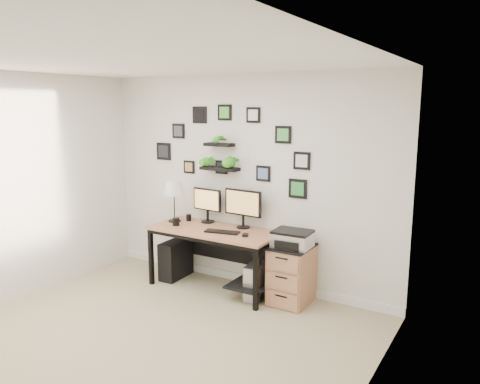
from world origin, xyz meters
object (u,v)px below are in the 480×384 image
Objects in this scene: monitor_left at (207,203)px; monitor_right at (243,205)px; file_cabinet at (291,274)px; printer at (292,239)px; pc_tower_black at (176,259)px; desk at (218,239)px; mug at (176,222)px; table_lamp at (174,189)px; pc_tower_grey at (257,281)px.

monitor_right reaches higher than monitor_left.
file_cabinet is 0.43m from printer.
pc_tower_black is 0.73× the size of file_cabinet.
printer is at bearing 1.32° from desk.
file_cabinet is at bearing -10.75° from monitor_right.
monitor_left reaches higher than mug.
monitor_right is at bearing 166.86° from printer.
pc_tower_grey is at bearing -2.35° from table_lamp.
desk is 0.58m from mug.
monitor_left reaches higher than file_cabinet.
monitor_right is 1.01m from file_cabinet.
pc_tower_grey is at bearing -14.78° from monitor_left.
desk is 3.02× the size of table_lamp.
desk is 16.29× the size of mug.
mug is (-0.78, -0.32, -0.23)m from monitor_right.
pc_tower_black is at bearing -168.92° from monitor_right.
table_lamp is (-0.39, -0.17, 0.17)m from monitor_left.
desk is 3.64× the size of pc_tower_grey.
monitor_right is (0.24, 0.20, 0.41)m from desk.
file_cabinet is at bearing -6.37° from monitor_left.
pc_tower_grey is (1.23, -0.04, -0.04)m from pc_tower_black.
monitor_left is 0.83× the size of table_lamp.
pc_tower_black is at bearing -179.78° from printer.
mug is 0.20× the size of pc_tower_black.
pc_tower_grey is 0.43m from file_cabinet.
table_lamp is 1.08× the size of pc_tower_black.
pc_tower_black is (-0.38, -0.18, -0.76)m from monitor_left.
printer reaches higher than mug.
table_lamp reaches higher than monitor_left.
pc_tower_grey is at bearing -173.43° from printer.
desk is 2.39× the size of file_cabinet.
monitor_right is 1.21× the size of printer.
desk is at bearing -140.57° from monitor_right.
file_cabinet is (1.64, 0.04, 0.09)m from pc_tower_black.
mug is at bearing -172.87° from file_cabinet.
desk is 3.77× the size of printer.
table_lamp is 0.93m from pc_tower_black.
mug is 1.53m from printer.
file_cabinet is 1.58× the size of printer.
desk is at bearing -3.87° from pc_tower_black.
printer is (1.66, -0.00, -0.41)m from table_lamp.
pc_tower_grey is (1.10, 0.10, -0.59)m from mug.
mug is at bearing -49.45° from pc_tower_black.
monitor_right is 1.22m from pc_tower_black.
printer is at bearing -0.08° from table_lamp.
pc_tower_black is at bearing 178.62° from desk.
monitor_left is at bearing 179.71° from monitor_right.
table_lamp is 1.25× the size of printer.
monitor_left is 0.87m from pc_tower_black.
printer is at bearing -13.14° from monitor_right.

